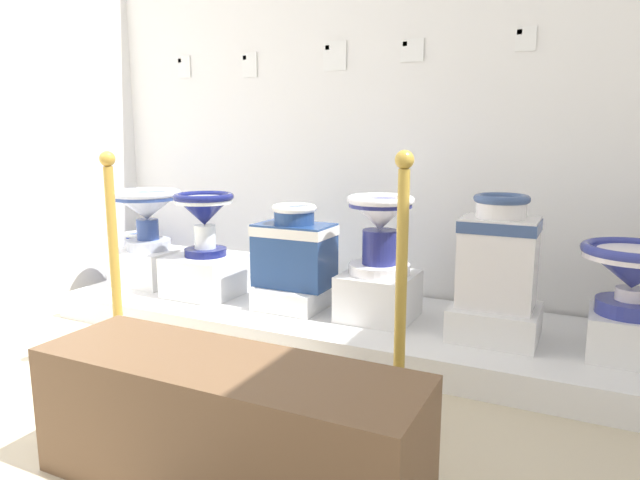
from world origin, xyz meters
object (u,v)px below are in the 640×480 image
object	(u,v)px
antique_toilet_leftmost	(380,224)
antique_toilet_tall_cobalt	(633,268)
antique_toilet_slender_white	(294,247)
stanchion_post_near_right	(399,345)
info_placard_fifth	(526,39)
stanchion_post_near_left	(118,310)
antique_toilet_pale_glazed	(204,212)
antique_toilet_central_ornate	(146,208)
plinth_block_pale_glazed	(206,275)
plinth_block_tall_cobalt	(626,336)
info_placard_second	(249,65)
decorative_vase_companion	(138,266)
plinth_block_rightmost	(495,321)
plinth_block_central_ornate	(150,266)
info_placard_fourth	(412,50)
info_placard_first	(184,67)
info_placard_third	(335,56)
antique_toilet_rightmost	(499,251)
museum_bench	(226,426)
plinth_block_leftmost	(379,296)
plinth_block_slender_white	(295,296)

from	to	relation	value
antique_toilet_leftmost	antique_toilet_tall_cobalt	size ratio (longest dim) A/B	0.95
antique_toilet_slender_white	stanchion_post_near_right	world-z (taller)	stanchion_post_near_right
info_placard_fifth	stanchion_post_near_left	xyz separation A→B (m)	(-1.42, -1.32, -1.19)
antique_toilet_pale_glazed	antique_toilet_leftmost	bearing A→B (deg)	1.78
antique_toilet_leftmost	stanchion_post_near_right	bearing A→B (deg)	-64.86
antique_toilet_central_ornate	plinth_block_pale_glazed	size ratio (longest dim) A/B	1.08
antique_toilet_leftmost	info_placard_fifth	xyz separation A→B (m)	(0.56, 0.47, 0.88)
stanchion_post_near_right	plinth_block_tall_cobalt	bearing A→B (deg)	44.71
antique_toilet_slender_white	info_placard_second	bearing A→B (deg)	139.71
decorative_vase_companion	stanchion_post_near_left	size ratio (longest dim) A/B	0.41
antique_toilet_pale_glazed	plinth_block_rightmost	size ratio (longest dim) A/B	0.94
plinth_block_central_ornate	decorative_vase_companion	xyz separation A→B (m)	(-0.30, 0.21, -0.07)
info_placard_fourth	stanchion_post_near_right	size ratio (longest dim) A/B	0.13
antique_toilet_leftmost	stanchion_post_near_left	size ratio (longest dim) A/B	0.40
info_placard_fourth	stanchion_post_near_left	bearing A→B (deg)	-122.94
info_placard_first	plinth_block_rightmost	bearing A→B (deg)	-13.34
plinth_block_pale_glazed	info_placard_second	xyz separation A→B (m)	(-0.00, 0.50, 1.20)
info_placard_third	decorative_vase_companion	bearing A→B (deg)	-169.99
antique_toilet_pale_glazed	info_placard_fourth	world-z (taller)	info_placard_fourth
stanchion_post_near_left	info_placard_fifth	bearing A→B (deg)	42.84
plinth_block_tall_cobalt	info_placard_second	distance (m)	2.49
antique_toilet_central_ornate	plinth_block_tall_cobalt	size ratio (longest dim) A/B	1.33
antique_toilet_pale_glazed	info_placard_third	size ratio (longest dim) A/B	2.21
plinth_block_central_ornate	antique_toilet_rightmost	world-z (taller)	antique_toilet_rightmost
stanchion_post_near_right	info_placard_second	bearing A→B (deg)	138.52
info_placard_fifth	museum_bench	size ratio (longest dim) A/B	0.10
antique_toilet_rightmost	museum_bench	size ratio (longest dim) A/B	0.43
antique_toilet_slender_white	plinth_block_leftmost	size ratio (longest dim) A/B	1.22
plinth_block_slender_white	museum_bench	size ratio (longest dim) A/B	0.31
plinth_block_central_ornate	plinth_block_leftmost	size ratio (longest dim) A/B	1.02
info_placard_second	info_placard_third	distance (m)	0.57
antique_toilet_slender_white	museum_bench	xyz separation A→B (m)	(0.48, -1.30, -0.26)
museum_bench	info_placard_first	bearing A→B (deg)	130.90
museum_bench	plinth_block_tall_cobalt	bearing A→B (deg)	50.16
antique_toilet_central_ornate	antique_toilet_slender_white	xyz separation A→B (m)	(1.03, -0.03, -0.14)
info_placard_third	antique_toilet_leftmost	bearing A→B (deg)	-45.42
plinth_block_pale_glazed	stanchion_post_near_right	bearing A→B (deg)	-27.68
plinth_block_rightmost	stanchion_post_near_right	xyz separation A→B (m)	(-0.21, -0.73, 0.10)
decorative_vase_companion	info_placard_first	bearing A→B (deg)	41.38
info_placard_second	plinth_block_slender_white	bearing A→B (deg)	-40.29
plinth_block_central_ornate	antique_toilet_pale_glazed	distance (m)	0.60
plinth_block_leftmost	museum_bench	xyz separation A→B (m)	(0.02, -1.31, -0.05)
antique_toilet_slender_white	plinth_block_central_ornate	bearing A→B (deg)	178.29
antique_toilet_tall_cobalt	plinth_block_central_ornate	bearing A→B (deg)	178.76
antique_toilet_rightmost	plinth_block_leftmost	bearing A→B (deg)	177.00
decorative_vase_companion	stanchion_post_near_right	bearing A→B (deg)	-24.65
plinth_block_central_ornate	antique_toilet_leftmost	size ratio (longest dim) A/B	0.93
plinth_block_pale_glazed	stanchion_post_near_left	world-z (taller)	stanchion_post_near_left
plinth_block_tall_cobalt	stanchion_post_near_right	bearing A→B (deg)	-135.29
plinth_block_rightmost	info_placard_fourth	xyz separation A→B (m)	(-0.57, 0.50, 1.26)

